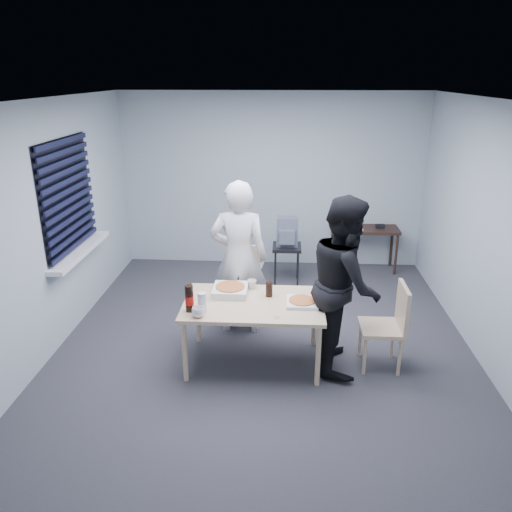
# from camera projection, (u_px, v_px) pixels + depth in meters

# --- Properties ---
(room) EXTENTS (5.00, 5.00, 5.00)m
(room) POSITION_uv_depth(u_px,v_px,m) (71.00, 205.00, 5.59)
(room) COLOR #2E2D32
(room) RESTS_ON ground
(dining_table) EXTENTS (1.39, 0.88, 0.68)m
(dining_table) POSITION_uv_depth(u_px,v_px,m) (253.00, 308.00, 5.00)
(dining_table) COLOR beige
(dining_table) RESTS_ON ground
(chair_far) EXTENTS (0.42, 0.42, 0.89)m
(chair_far) POSITION_uv_depth(u_px,v_px,m) (242.00, 277.00, 6.01)
(chair_far) COLOR beige
(chair_far) RESTS_ON ground
(chair_right) EXTENTS (0.42, 0.42, 0.89)m
(chair_right) POSITION_uv_depth(u_px,v_px,m) (391.00, 321.00, 4.96)
(chair_right) COLOR beige
(chair_right) RESTS_ON ground
(person_white) EXTENTS (0.65, 0.42, 1.77)m
(person_white) POSITION_uv_depth(u_px,v_px,m) (239.00, 258.00, 5.57)
(person_white) COLOR silver
(person_white) RESTS_ON ground
(person_black) EXTENTS (0.47, 0.86, 1.77)m
(person_black) POSITION_uv_depth(u_px,v_px,m) (345.00, 284.00, 4.89)
(person_black) COLOR black
(person_black) RESTS_ON ground
(side_table) EXTENTS (0.99, 0.44, 0.66)m
(side_table) POSITION_uv_depth(u_px,v_px,m) (365.00, 233.00, 7.45)
(side_table) COLOR #301E16
(side_table) RESTS_ON ground
(stool) EXTENTS (0.40, 0.40, 0.55)m
(stool) POSITION_uv_depth(u_px,v_px,m) (287.00, 253.00, 7.03)
(stool) COLOR black
(stool) RESTS_ON ground
(backpack) EXTENTS (0.30, 0.22, 0.41)m
(backpack) POSITION_uv_depth(u_px,v_px,m) (287.00, 232.00, 6.91)
(backpack) COLOR slate
(backpack) RESTS_ON stool
(pizza_box_a) EXTENTS (0.35, 0.35, 0.09)m
(pizza_box_a) POSITION_uv_depth(u_px,v_px,m) (230.00, 290.00, 5.16)
(pizza_box_a) COLOR silver
(pizza_box_a) RESTS_ON dining_table
(pizza_box_b) EXTENTS (0.31, 0.31, 0.04)m
(pizza_box_b) POSITION_uv_depth(u_px,v_px,m) (302.00, 302.00, 4.94)
(pizza_box_b) COLOR silver
(pizza_box_b) RESTS_ON dining_table
(mug_a) EXTENTS (0.17, 0.17, 0.10)m
(mug_a) POSITION_uv_depth(u_px,v_px,m) (198.00, 312.00, 4.67)
(mug_a) COLOR white
(mug_a) RESTS_ON dining_table
(mug_b) EXTENTS (0.10, 0.10, 0.09)m
(mug_b) POSITION_uv_depth(u_px,v_px,m) (252.00, 284.00, 5.28)
(mug_b) COLOR white
(mug_b) RESTS_ON dining_table
(cola_glass) EXTENTS (0.09, 0.09, 0.16)m
(cola_glass) POSITION_uv_depth(u_px,v_px,m) (269.00, 289.00, 5.09)
(cola_glass) COLOR black
(cola_glass) RESTS_ON dining_table
(soda_bottle) EXTENTS (0.08, 0.08, 0.27)m
(soda_bottle) POSITION_uv_depth(u_px,v_px,m) (189.00, 299.00, 4.75)
(soda_bottle) COLOR black
(soda_bottle) RESTS_ON dining_table
(plastic_cups) EXTENTS (0.11, 0.11, 0.20)m
(plastic_cups) POSITION_uv_depth(u_px,v_px,m) (202.00, 303.00, 4.74)
(plastic_cups) COLOR silver
(plastic_cups) RESTS_ON dining_table
(rubber_band) EXTENTS (0.05, 0.05, 0.00)m
(rubber_band) POSITION_uv_depth(u_px,v_px,m) (277.00, 318.00, 4.66)
(rubber_band) COLOR red
(rubber_band) RESTS_ON dining_table
(papers) EXTENTS (0.23, 0.31, 0.00)m
(papers) POSITION_uv_depth(u_px,v_px,m) (355.00, 227.00, 7.44)
(papers) COLOR white
(papers) RESTS_ON side_table
(black_box) EXTENTS (0.14, 0.11, 0.05)m
(black_box) POSITION_uv_depth(u_px,v_px,m) (380.00, 226.00, 7.41)
(black_box) COLOR black
(black_box) RESTS_ON side_table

